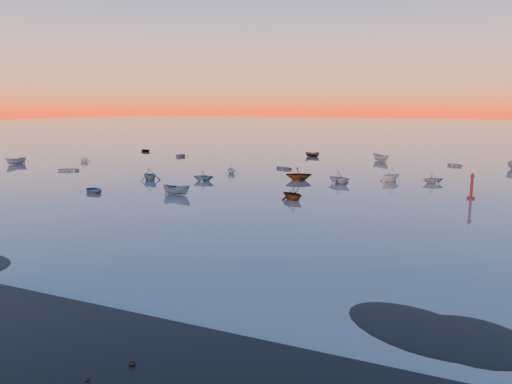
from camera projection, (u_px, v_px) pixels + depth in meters
The scene contains 5 objects.
ground at pixel (363, 151), 123.96m from camera, with size 600.00×600.00×0.00m, color #605650.
mud_lobes at pixel (25, 275), 33.59m from camera, with size 140.00×6.00×0.07m, color black, non-canonical shape.
moored_fleet at pixel (298, 174), 81.91m from camera, with size 124.00×58.00×1.20m, color silver, non-canonical shape.
boat_near_center at pixel (177, 195), 63.40m from camera, with size 3.82×1.62×1.32m, color #3D6076.
channel_marker at pixel (472, 188), 60.46m from camera, with size 0.94×0.94×3.35m.
Camera 1 is at (27.59, -23.66, 11.32)m, focal length 35.00 mm.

